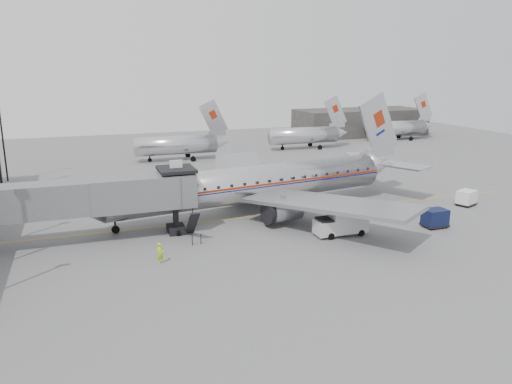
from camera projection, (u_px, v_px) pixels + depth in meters
ground at (279, 233)px, 48.40m from camera, size 160.00×160.00×0.00m
hangar at (360, 122)px, 117.10m from camera, size 30.00×12.00×6.00m
apron_line at (283, 214)px, 54.85m from camera, size 60.00×0.15×0.01m
jet_bridge at (94, 197)px, 45.30m from camera, size 21.00×6.20×7.10m
distant_aircraft_near at (177, 144)px, 85.50m from camera, size 16.39×3.20×10.26m
distant_aircraft_mid at (305, 135)px, 97.62m from camera, size 16.39×3.20×10.26m
distant_aircraft_far at (397, 127)px, 109.08m from camera, size 16.39×3.20×10.26m
airliner at (259, 183)px, 55.05m from camera, size 40.31×37.08×12.81m
service_van at (341, 222)px, 47.66m from camera, size 5.13×2.11×2.40m
baggage_cart_navy at (435, 218)px, 50.04m from camera, size 2.38×1.82×1.86m
baggage_cart_white at (466, 198)px, 57.93m from camera, size 2.72×2.41×1.77m
ramp_worker at (160, 253)px, 40.83m from camera, size 0.77×0.68×1.78m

